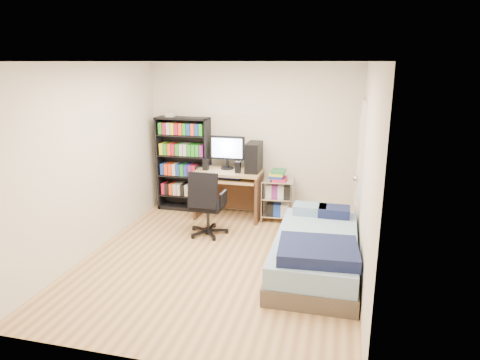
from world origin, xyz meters
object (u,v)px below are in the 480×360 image
(computer_desk, at_px, (236,175))
(bed, at_px, (316,251))
(media_shelf, at_px, (184,163))
(office_chair, at_px, (207,215))

(computer_desk, height_order, bed, computer_desk)
(media_shelf, relative_size, computer_desk, 1.25)
(computer_desk, xyz_separation_m, office_chair, (-0.22, -0.88, -0.41))
(media_shelf, xyz_separation_m, office_chair, (0.75, -1.04, -0.51))
(office_chair, xyz_separation_m, bed, (1.65, -0.76, -0.06))
(media_shelf, height_order, bed, media_shelf)
(computer_desk, relative_size, bed, 0.67)
(media_shelf, height_order, computer_desk, media_shelf)
(media_shelf, bearing_deg, bed, -36.87)
(office_chair, distance_m, bed, 1.82)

